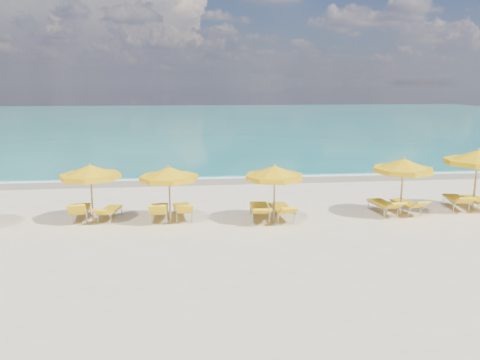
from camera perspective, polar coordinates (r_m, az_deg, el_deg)
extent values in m
plane|color=beige|center=(17.09, 0.56, -4.96)|extent=(120.00, 120.00, 0.00)
cube|color=#14746D|center=(64.47, -4.64, 7.34)|extent=(120.00, 80.00, 0.30)
cube|color=tan|center=(24.23, -1.55, 0.04)|extent=(120.00, 2.60, 0.01)
cube|color=white|center=(25.02, -1.71, 0.41)|extent=(120.00, 1.20, 0.03)
cube|color=white|center=(33.85, -13.15, 3.09)|extent=(14.00, 0.36, 0.05)
cube|color=white|center=(41.76, 7.52, 4.89)|extent=(18.00, 0.30, 0.05)
cylinder|color=tan|center=(17.37, -17.63, -1.71)|extent=(0.06, 0.06, 2.07)
cone|color=yellow|center=(17.20, -17.81, 1.11)|extent=(2.18, 2.18, 0.41)
cylinder|color=yellow|center=(17.24, -17.76, 0.45)|extent=(2.20, 2.20, 0.17)
sphere|color=tan|center=(17.17, -17.85, 1.80)|extent=(0.09, 0.09, 0.09)
cylinder|color=tan|center=(16.71, -8.57, -1.92)|extent=(0.06, 0.06, 2.01)
cone|color=yellow|center=(16.53, -8.66, 0.93)|extent=(2.38, 2.38, 0.40)
cylinder|color=yellow|center=(16.57, -8.64, 0.26)|extent=(2.40, 2.40, 0.16)
sphere|color=tan|center=(16.49, -8.69, 1.63)|extent=(0.09, 0.09, 0.09)
cylinder|color=tan|center=(16.63, 4.19, -1.83)|extent=(0.06, 0.06, 2.04)
cone|color=yellow|center=(16.45, 4.23, 1.07)|extent=(2.34, 2.34, 0.41)
cylinder|color=yellow|center=(16.49, 4.22, 0.39)|extent=(2.36, 2.36, 0.16)
sphere|color=tan|center=(16.42, 4.25, 1.78)|extent=(0.09, 0.09, 0.09)
cylinder|color=tan|center=(18.40, 19.11, -0.95)|extent=(0.07, 0.07, 2.16)
cone|color=yellow|center=(18.23, 19.30, 1.83)|extent=(2.36, 2.36, 0.43)
cylinder|color=yellow|center=(18.26, 19.26, 1.18)|extent=(2.38, 2.38, 0.17)
sphere|color=tan|center=(18.19, 19.35, 2.51)|extent=(0.10, 0.10, 0.10)
cylinder|color=tan|center=(20.15, 26.76, -0.18)|extent=(0.07, 0.07, 2.38)
cone|color=yellow|center=(19.99, 27.03, 2.63)|extent=(2.79, 2.79, 0.48)
cylinder|color=yellow|center=(20.02, 26.96, 1.97)|extent=(2.82, 2.82, 0.19)
sphere|color=tan|center=(19.96, 27.09, 3.31)|extent=(0.11, 0.11, 0.11)
cube|color=yellow|center=(18.14, -18.88, -3.33)|extent=(0.75, 1.42, 0.08)
cube|color=yellow|center=(17.20, -19.26, -3.42)|extent=(0.66, 0.60, 0.49)
cube|color=yellow|center=(17.89, -15.56, -3.49)|extent=(0.77, 1.27, 0.07)
cube|color=yellow|center=(17.11, -16.58, -3.77)|extent=(0.63, 0.62, 0.33)
cube|color=yellow|center=(17.43, -9.84, -3.47)|extent=(0.62, 1.37, 0.08)
cube|color=yellow|center=(16.48, -10.01, -3.61)|extent=(0.61, 0.55, 0.47)
cube|color=yellow|center=(17.50, -7.03, -3.37)|extent=(0.72, 1.36, 0.08)
cube|color=yellow|center=(16.59, -6.74, -3.55)|extent=(0.64, 0.60, 0.43)
cube|color=yellow|center=(17.29, 2.38, -3.35)|extent=(0.74, 1.48, 0.09)
cube|color=yellow|center=(16.27, 2.68, -3.81)|extent=(0.68, 0.70, 0.35)
cube|color=yellow|center=(17.33, 5.00, -3.38)|extent=(0.72, 1.44, 0.09)
cube|color=yellow|center=(16.37, 5.92, -3.72)|extent=(0.67, 0.66, 0.39)
cube|color=yellow|center=(18.79, 16.93, -2.73)|extent=(0.75, 1.38, 0.08)
cube|color=yellow|center=(17.98, 18.44, -2.96)|extent=(0.66, 0.65, 0.37)
cube|color=yellow|center=(19.20, 19.49, -2.66)|extent=(0.75, 1.32, 0.08)
cube|color=yellow|center=(18.48, 21.07, -2.83)|extent=(0.64, 0.63, 0.37)
cube|color=yellow|center=(20.58, 24.80, -2.05)|extent=(0.87, 1.45, 0.08)
cube|color=yellow|center=(19.68, 25.74, -2.26)|extent=(0.71, 0.71, 0.38)
cube|color=yellow|center=(20.98, 26.80, -2.09)|extent=(0.62, 1.26, 0.08)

